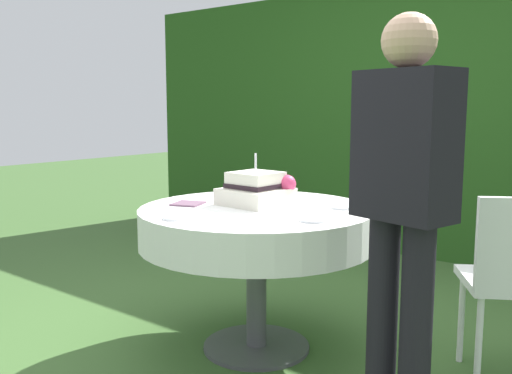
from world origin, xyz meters
name	(u,v)px	position (x,y,z in m)	size (l,w,h in m)	color
ground_plane	(256,348)	(0.00, 0.00, 0.00)	(20.00, 20.00, 0.00)	#3D602D
foliage_hedge	(438,121)	(0.00, 2.51, 1.14)	(6.14, 0.49, 2.29)	#234C19
cake_table	(256,228)	(0.00, 0.00, 0.65)	(1.20, 1.20, 0.76)	#4C4C51
wedding_cake	(258,190)	(-0.05, 0.08, 0.83)	(0.34, 0.33, 0.27)	silver
serving_plate_near	(343,207)	(0.36, 0.26, 0.76)	(0.13, 0.13, 0.01)	white
serving_plate_far	(313,220)	(0.41, -0.12, 0.76)	(0.12, 0.12, 0.01)	white
serving_plate_left	(175,218)	(-0.11, -0.47, 0.76)	(0.11, 0.11, 0.01)	white
napkin_stack	(188,204)	(-0.34, -0.15, 0.76)	(0.15, 0.15, 0.01)	#6B4C60
standing_person	(403,198)	(0.90, -0.27, 0.93)	(0.40, 0.28, 1.60)	black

